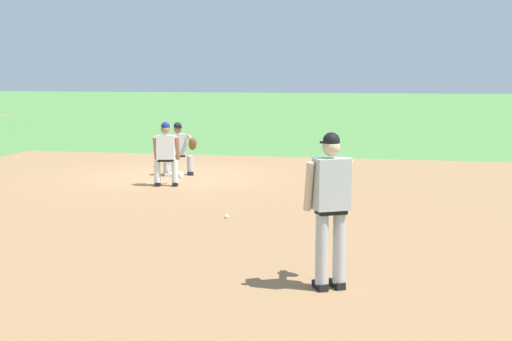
{
  "coord_description": "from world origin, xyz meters",
  "views": [
    {
      "loc": [
        -16.7,
        -5.61,
        2.52
      ],
      "look_at": [
        -5.99,
        -3.35,
        1.04
      ],
      "focal_mm": 50.0,
      "sensor_mm": 36.0,
      "label": 1
    }
  ],
  "objects_px": {
    "first_base_bag": "(174,175)",
    "first_baseman": "(179,147)",
    "pitcher": "(331,201)",
    "baseball": "(227,216)",
    "baserunner": "(166,151)"
  },
  "relations": [
    {
      "from": "baseball",
      "to": "baserunner",
      "type": "xyz_separation_m",
      "value": [
        3.25,
        2.24,
        0.76
      ]
    },
    {
      "from": "first_base_bag",
      "to": "first_baseman",
      "type": "xyz_separation_m",
      "value": [
        0.14,
        -0.1,
        0.69
      ]
    },
    {
      "from": "pitcher",
      "to": "baserunner",
      "type": "distance_m",
      "value": 8.31
    },
    {
      "from": "baseball",
      "to": "pitcher",
      "type": "height_order",
      "value": "pitcher"
    },
    {
      "from": "pitcher",
      "to": "baserunner",
      "type": "relative_size",
      "value": 1.27
    },
    {
      "from": "pitcher",
      "to": "first_baseman",
      "type": "bearing_deg",
      "value": 28.39
    },
    {
      "from": "first_base_bag",
      "to": "baserunner",
      "type": "xyz_separation_m",
      "value": [
        -1.5,
        -0.32,
        0.75
      ]
    },
    {
      "from": "first_base_bag",
      "to": "baseball",
      "type": "height_order",
      "value": "first_base_bag"
    },
    {
      "from": "pitcher",
      "to": "baserunner",
      "type": "xyz_separation_m",
      "value": [
        7.01,
        4.46,
        -0.27
      ]
    },
    {
      "from": "pitcher",
      "to": "baseball",
      "type": "bearing_deg",
      "value": 30.57
    },
    {
      "from": "first_base_bag",
      "to": "baseball",
      "type": "xyz_separation_m",
      "value": [
        -4.76,
        -2.56,
        -0.01
      ]
    },
    {
      "from": "pitcher",
      "to": "first_baseman",
      "type": "distance_m",
      "value": 9.85
    },
    {
      "from": "first_baseman",
      "to": "first_base_bag",
      "type": "bearing_deg",
      "value": 146.15
    },
    {
      "from": "baseball",
      "to": "first_baseman",
      "type": "distance_m",
      "value": 5.53
    },
    {
      "from": "baseball",
      "to": "baserunner",
      "type": "relative_size",
      "value": 0.05
    }
  ]
}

